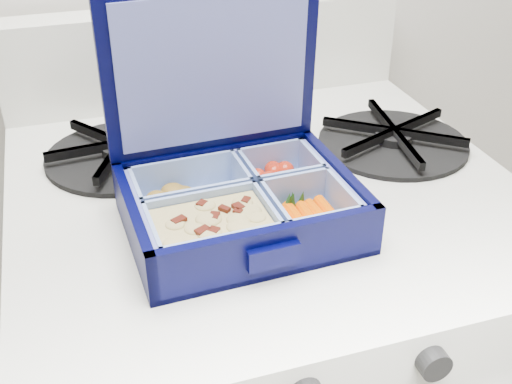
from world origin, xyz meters
name	(u,v)px	position (x,y,z in m)	size (l,w,h in m)	color
bento_box	(240,206)	(0.50, 1.62, 0.84)	(0.22, 0.17, 0.05)	black
burner_grate	(394,136)	(0.72, 1.73, 0.83)	(0.18, 0.18, 0.03)	black
burner_grate_rear	(122,150)	(0.41, 1.80, 0.83)	(0.18, 0.18, 0.02)	black
fork	(215,164)	(0.51, 1.75, 0.82)	(0.03, 0.19, 0.01)	silver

